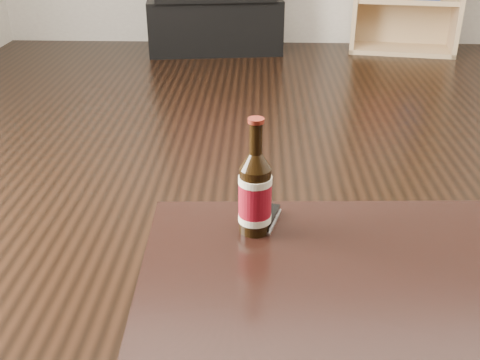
{
  "coord_description": "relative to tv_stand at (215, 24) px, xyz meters",
  "views": [
    {
      "loc": [
        -0.41,
        -1.69,
        1.1
      ],
      "look_at": [
        -0.44,
        -0.71,
        0.6
      ],
      "focal_mm": 42.0,
      "sensor_mm": 36.0,
      "label": 1
    }
  ],
  "objects": [
    {
      "name": "floor",
      "position": [
        0.76,
        -2.72,
        -0.21
      ],
      "size": [
        5.0,
        6.0,
        0.01
      ],
      "primitive_type": "cube",
      "color": "black",
      "rests_on": "ground"
    },
    {
      "name": "tv_stand",
      "position": [
        0.0,
        0.0,
        0.0
      ],
      "size": [
        1.06,
        0.62,
        0.4
      ],
      "primitive_type": "cube",
      "rotation": [
        0.0,
        0.0,
        0.12
      ],
      "color": "black",
      "rests_on": "floor"
    },
    {
      "name": "beer_bottle",
      "position": [
        0.35,
        -3.43,
        0.37
      ],
      "size": [
        0.08,
        0.08,
        0.25
      ],
      "rotation": [
        0.0,
        0.0,
        -0.28
      ],
      "color": "black",
      "rests_on": "coffee_table"
    },
    {
      "name": "phone",
      "position": [
        0.37,
        -3.4,
        0.29
      ],
      "size": [
        0.08,
        0.11,
        0.02
      ],
      "rotation": [
        0.0,
        0.0,
        -0.26
      ],
      "color": "silver",
      "rests_on": "coffee_table"
    }
  ]
}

